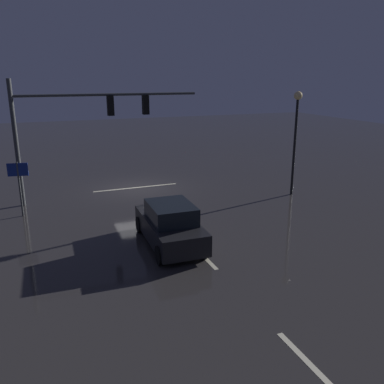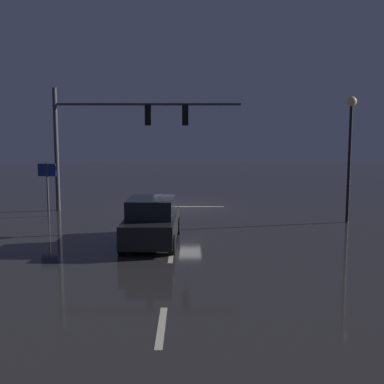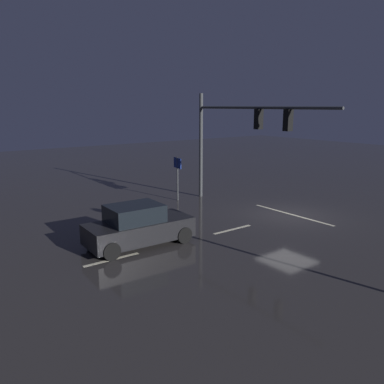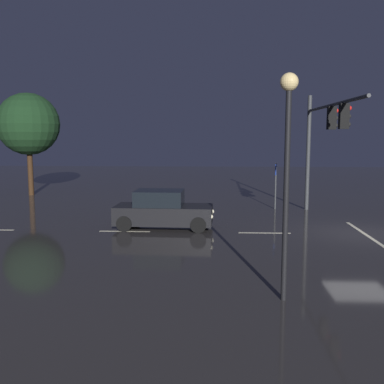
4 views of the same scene
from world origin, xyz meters
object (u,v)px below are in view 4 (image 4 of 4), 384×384
object	(u,v)px
traffic_signal_assembly	(323,131)
car_approaching	(163,210)
route_sign	(276,176)
street_lamp_left_kerb	(287,146)
tree_right_near	(28,124)

from	to	relation	value
traffic_signal_assembly	car_approaching	xyz separation A→B (m)	(-2.21, 7.44, -3.52)
traffic_signal_assembly	car_approaching	world-z (taller)	traffic_signal_assembly
traffic_signal_assembly	route_sign	xyz separation A→B (m)	(3.20, 1.75, -2.44)
traffic_signal_assembly	street_lamp_left_kerb	world-z (taller)	traffic_signal_assembly
route_sign	street_lamp_left_kerb	bearing A→B (deg)	173.33
car_approaching	street_lamp_left_kerb	size ratio (longest dim) A/B	0.79
street_lamp_left_kerb	tree_right_near	bearing A→B (deg)	37.33
traffic_signal_assembly	street_lamp_left_kerb	bearing A→B (deg)	162.50
car_approaching	route_sign	xyz separation A→B (m)	(5.41, -5.69, 1.08)
route_sign	tree_right_near	xyz separation A→B (m)	(5.06, 16.09, 2.98)
traffic_signal_assembly	tree_right_near	xyz separation A→B (m)	(8.26, 17.84, 0.54)
traffic_signal_assembly	car_approaching	bearing A→B (deg)	106.55
traffic_signal_assembly	car_approaching	size ratio (longest dim) A/B	2.15
street_lamp_left_kerb	car_approaching	bearing A→B (deg)	25.54
car_approaching	tree_right_near	xyz separation A→B (m)	(10.47, 10.41, 4.06)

